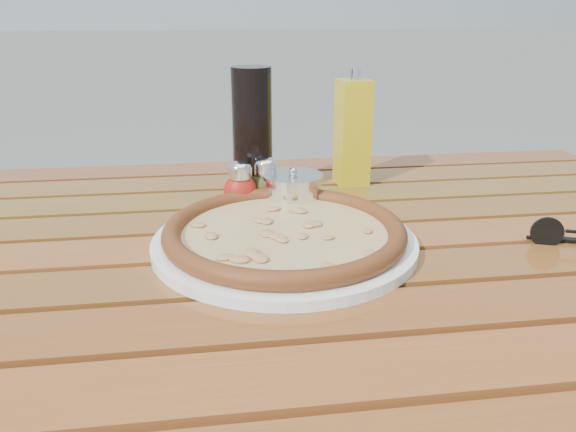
{
  "coord_description": "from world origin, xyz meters",
  "views": [
    {
      "loc": [
        -0.1,
        -0.72,
        1.06
      ],
      "look_at": [
        0.0,
        0.02,
        0.78
      ],
      "focal_mm": 35.0,
      "sensor_mm": 36.0,
      "label": 1
    }
  ],
  "objects": [
    {
      "name": "sunglasses",
      "position": [
        0.38,
        -0.07,
        0.77
      ],
      "size": [
        0.11,
        0.05,
        0.04
      ],
      "rotation": [
        0.0,
        0.0,
        -0.36
      ],
      "color": "black",
      "rests_on": "table"
    },
    {
      "name": "pepper_shaker",
      "position": [
        -0.06,
        0.14,
        0.79
      ],
      "size": [
        0.07,
        0.07,
        0.08
      ],
      "rotation": [
        0.0,
        0.0,
        0.38
      ],
      "color": "#AD1D13",
      "rests_on": "table"
    },
    {
      "name": "soda_can",
      "position": [
        -0.03,
        0.21,
        0.81
      ],
      "size": [
        0.09,
        0.09,
        0.12
      ],
      "rotation": [
        0.0,
        0.0,
        -0.41
      ],
      "color": "silver",
      "rests_on": "table"
    },
    {
      "name": "oregano_shaker",
      "position": [
        -0.02,
        0.16,
        0.79
      ],
      "size": [
        0.07,
        0.07,
        0.08
      ],
      "rotation": [
        0.0,
        0.0,
        -0.37
      ],
      "color": "#3A3E19",
      "rests_on": "table"
    },
    {
      "name": "table",
      "position": [
        0.0,
        -0.0,
        0.67
      ],
      "size": [
        1.4,
        0.9,
        0.75
      ],
      "color": "#3A220D",
      "rests_on": "ground"
    },
    {
      "name": "pizza",
      "position": [
        -0.01,
        -0.02,
        0.77
      ],
      "size": [
        0.45,
        0.45,
        0.03
      ],
      "rotation": [
        0.0,
        0.0,
        -0.53
      ],
      "color": "beige",
      "rests_on": "plate"
    },
    {
      "name": "parmesan_tin",
      "position": [
        0.02,
        0.13,
        0.78
      ],
      "size": [
        0.11,
        0.11,
        0.07
      ],
      "rotation": [
        0.0,
        0.0,
        0.22
      ],
      "color": "silver",
      "rests_on": "table"
    },
    {
      "name": "olive_oil_cruet",
      "position": [
        0.15,
        0.26,
        0.85
      ],
      "size": [
        0.06,
        0.06,
        0.21
      ],
      "rotation": [
        0.0,
        0.0,
        0.09
      ],
      "color": "gold",
      "rests_on": "table"
    },
    {
      "name": "plate",
      "position": [
        -0.01,
        -0.02,
        0.76
      ],
      "size": [
        0.47,
        0.47,
        0.01
      ],
      "primitive_type": "cylinder",
      "rotation": [
        0.0,
        0.0,
        -0.39
      ],
      "color": "white",
      "rests_on": "table"
    },
    {
      "name": "dark_bottle",
      "position": [
        -0.03,
        0.2,
        0.86
      ],
      "size": [
        0.09,
        0.09,
        0.22
      ],
      "primitive_type": "cylinder",
      "rotation": [
        0.0,
        0.0,
        0.43
      ],
      "color": "black",
      "rests_on": "table"
    }
  ]
}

